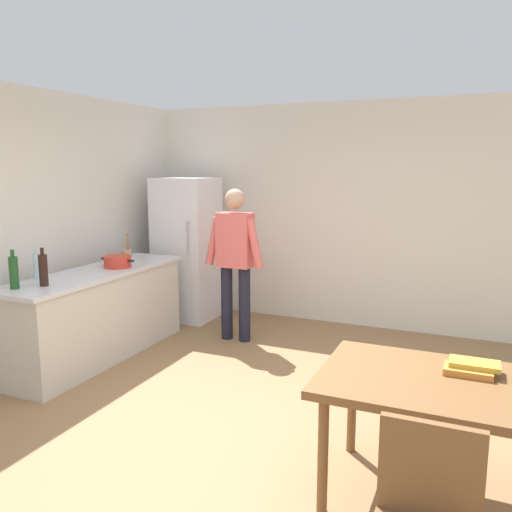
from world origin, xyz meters
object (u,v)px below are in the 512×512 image
bottle_wine_dark (43,270)px  dining_table (445,394)px  refrigerator (187,249)px  utensil_jar (127,255)px  cooking_pot (117,262)px  book_stack (471,368)px  person (235,254)px  bottle_wine_green (14,272)px  bottle_water_clear (37,266)px

bottle_wine_dark → dining_table: bearing=-6.7°
refrigerator → utensil_jar: refrigerator is taller
cooking_pot → bottle_wine_dark: 0.96m
utensil_jar → book_stack: utensil_jar is taller
utensil_jar → bottle_wine_dark: 1.26m
person → bottle_wine_dark: person is taller
person → dining_table: 3.20m
cooking_pot → bottle_wine_green: size_ratio=1.18×
person → cooking_pot: (-0.98, -0.79, -0.02)m
refrigerator → cooking_pot: refrigerator is taller
cooking_pot → bottle_wine_green: bottle_wine_green is taller
bottle_water_clear → bottle_wine_green: size_ratio=0.88×
refrigerator → bottle_wine_green: bearing=-95.0°
bottle_water_clear → bottle_wine_green: 0.39m
utensil_jar → bottle_water_clear: (-0.20, -1.07, 0.05)m
dining_table → bottle_water_clear: bottle_water_clear is taller
person → bottle_water_clear: 2.03m
dining_table → person: bearing=137.6°
book_stack → person: bearing=141.4°
cooking_pot → bottle_wine_dark: size_ratio=1.18×
person → refrigerator: bearing=149.8°
bottle_wine_dark → bottle_water_clear: bottle_wine_dark is taller
book_stack → dining_table: bearing=-126.2°
cooking_pot → bottle_water_clear: size_ratio=1.33×
person → bottle_wine_green: bearing=-121.1°
bottle_water_clear → dining_table: bearing=-9.1°
refrigerator → book_stack: bearing=-36.4°
dining_table → bottle_water_clear: (-3.64, 0.58, 0.35)m
refrigerator → bottle_wine_dark: size_ratio=5.29×
utensil_jar → bottle_wine_dark: bearing=-86.7°
cooking_pot → refrigerator: bearing=88.8°
bottle_wine_green → utensil_jar: bearing=87.0°
cooking_pot → bottle_wine_dark: (-0.04, -0.96, 0.09)m
dining_table → bottle_wine_green: (-3.52, 0.21, 0.37)m
cooking_pot → dining_table: bearing=-22.1°
person → bottle_wine_green: size_ratio=5.00×
bottle_wine_dark → bottle_water_clear: size_ratio=1.13×
utensil_jar → bottle_water_clear: 1.09m
dining_table → book_stack: size_ratio=4.61×
cooking_pot → book_stack: size_ratio=1.32×
person → utensil_jar: bearing=-155.7°
utensil_jar → bottle_water_clear: bearing=-100.5°
cooking_pot → bottle_wine_green: bearing=-99.3°
dining_table → cooking_pot: size_ratio=3.50×
bottle_wine_green → bottle_water_clear: bearing=108.7°
person → dining_table: bearing=-42.4°
cooking_pot → utensil_jar: bearing=110.6°
refrigerator → bottle_wine_dark: (-0.07, -2.30, 0.15)m
cooking_pot → bottle_water_clear: 0.84m
person → bottle_wine_green: (-1.17, -1.93, 0.07)m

